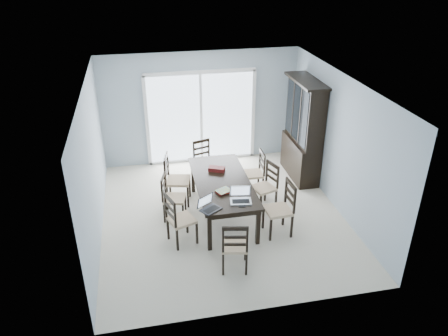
{
  "coord_description": "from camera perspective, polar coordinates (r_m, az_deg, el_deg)",
  "views": [
    {
      "loc": [
        -1.39,
        -6.92,
        4.65
      ],
      "look_at": [
        0.03,
        0.0,
        1.01
      ],
      "focal_mm": 35.0,
      "sensor_mm": 36.0,
      "label": 1
    }
  ],
  "objects": [
    {
      "name": "chair_right_far",
      "position": [
        8.97,
        4.33,
        0.01
      ],
      "size": [
        0.41,
        0.4,
        1.05
      ],
      "rotation": [
        0.0,
        0.0,
        1.55
      ],
      "color": "black",
      "rests_on": "floor"
    },
    {
      "name": "laptop_dark",
      "position": [
        7.19,
        -1.74,
        -5.11
      ],
      "size": [
        0.4,
        0.38,
        0.23
      ],
      "rotation": [
        0.0,
        0.0,
        0.6
      ],
      "color": "black",
      "rests_on": "dining_table"
    },
    {
      "name": "floor",
      "position": [
        8.45,
        -0.22,
        -6.14
      ],
      "size": [
        5.0,
        5.0,
        0.0
      ],
      "primitive_type": "plane",
      "color": "beige",
      "rests_on": "ground"
    },
    {
      "name": "hot_tub",
      "position": [
        11.26,
        -5.98,
        5.22
      ],
      "size": [
        2.1,
        1.97,
        0.91
      ],
      "rotation": [
        0.0,
        0.0,
        0.26
      ],
      "color": "maroon",
      "rests_on": "balcony"
    },
    {
      "name": "sliding_door",
      "position": [
        10.15,
        -3.02,
        6.64
      ],
      "size": [
        2.52,
        0.05,
        2.18
      ],
      "color": "silver",
      "rests_on": "floor"
    },
    {
      "name": "cell_phone",
      "position": [
        7.31,
        2.38,
        -5.0
      ],
      "size": [
        0.13,
        0.08,
        0.01
      ],
      "primitive_type": "cube",
      "rotation": [
        0.0,
        0.0,
        -0.23
      ],
      "color": "black",
      "rests_on": "dining_table"
    },
    {
      "name": "chair_end_near",
      "position": [
        6.81,
        1.43,
        -9.66
      ],
      "size": [
        0.47,
        0.48,
        1.07
      ],
      "rotation": [
        0.0,
        0.0,
        -0.2
      ],
      "color": "black",
      "rests_on": "floor"
    },
    {
      "name": "ceiling",
      "position": [
        7.35,
        -0.26,
        11.03
      ],
      "size": [
        5.0,
        5.0,
        0.0
      ],
      "primitive_type": "plane",
      "rotation": [
        3.14,
        0.0,
        0.0
      ],
      "color": "white",
      "rests_on": "back_wall"
    },
    {
      "name": "back_wall",
      "position": [
        10.09,
        -3.06,
        7.81
      ],
      "size": [
        4.5,
        0.02,
        2.6
      ],
      "primitive_type": "cube",
      "color": "#9AABB8",
      "rests_on": "floor"
    },
    {
      "name": "wall_left",
      "position": [
        7.74,
        -16.8,
        0.33
      ],
      "size": [
        0.02,
        5.0,
        2.6
      ],
      "primitive_type": "cube",
      "color": "#9AABB8",
      "rests_on": "floor"
    },
    {
      "name": "laptop_silver",
      "position": [
        7.4,
        2.21,
        -4.04
      ],
      "size": [
        0.39,
        0.3,
        0.25
      ],
      "rotation": [
        0.0,
        0.0,
        -0.16
      ],
      "color": "silver",
      "rests_on": "dining_table"
    },
    {
      "name": "chair_end_far",
      "position": [
        9.43,
        -2.69,
        1.5
      ],
      "size": [
        0.5,
        0.51,
        1.06
      ],
      "rotation": [
        0.0,
        0.0,
        3.44
      ],
      "color": "black",
      "rests_on": "floor"
    },
    {
      "name": "railing",
      "position": [
        12.21,
        -4.44,
        7.54
      ],
      "size": [
        4.5,
        0.06,
        1.1
      ],
      "primitive_type": "cube",
      "color": "#99999E",
      "rests_on": "balcony"
    },
    {
      "name": "chair_left_mid",
      "position": [
        8.16,
        -7.15,
        -3.2
      ],
      "size": [
        0.48,
        0.47,
        1.04
      ],
      "rotation": [
        0.0,
        0.0,
        -1.82
      ],
      "color": "black",
      "rests_on": "floor"
    },
    {
      "name": "wall_right",
      "position": [
        8.51,
        14.82,
        3.09
      ],
      "size": [
        0.02,
        5.0,
        2.6
      ],
      "primitive_type": "cube",
      "color": "#9AABB8",
      "rests_on": "floor"
    },
    {
      "name": "chair_right_near",
      "position": [
        7.73,
        7.81,
        -4.52
      ],
      "size": [
        0.47,
        0.46,
        1.16
      ],
      "rotation": [
        0.0,
        0.0,
        1.63
      ],
      "color": "black",
      "rests_on": "floor"
    },
    {
      "name": "game_box",
      "position": [
        8.4,
        -0.96,
        -0.14
      ],
      "size": [
        0.34,
        0.27,
        0.08
      ],
      "primitive_type": "cube",
      "rotation": [
        0.0,
        0.0,
        -0.42
      ],
      "color": "#4D0F0F",
      "rests_on": "dining_table"
    },
    {
      "name": "balcony",
      "position": [
        11.52,
        -3.67,
        3.09
      ],
      "size": [
        4.5,
        2.0,
        0.1
      ],
      "primitive_type": "cube",
      "color": "gray",
      "rests_on": "ground"
    },
    {
      "name": "chair_left_far",
      "position": [
        8.61,
        -6.71,
        -0.79
      ],
      "size": [
        0.55,
        0.54,
        1.19
      ],
      "rotation": [
        0.0,
        0.0,
        -1.79
      ],
      "color": "black",
      "rests_on": "floor"
    },
    {
      "name": "chair_left_near",
      "position": [
        7.44,
        -6.24,
        -6.11
      ],
      "size": [
        0.54,
        0.53,
        1.1
      ],
      "rotation": [
        0.0,
        0.0,
        -1.23
      ],
      "color": "black",
      "rests_on": "floor"
    },
    {
      "name": "chair_right_mid",
      "position": [
        8.48,
        5.71,
        -1.7
      ],
      "size": [
        0.52,
        0.51,
        1.07
      ],
      "rotation": [
        0.0,
        0.0,
        1.9
      ],
      "color": "black",
      "rests_on": "floor"
    },
    {
      "name": "dining_table",
      "position": [
        8.1,
        -0.23,
        -2.17
      ],
      "size": [
        1.0,
        2.2,
        0.75
      ],
      "color": "black",
      "rests_on": "floor"
    },
    {
      "name": "book_stack",
      "position": [
        7.69,
        -0.09,
        -3.05
      ],
      "size": [
        0.32,
        0.29,
        0.04
      ],
      "rotation": [
        0.0,
        0.0,
        0.34
      ],
      "color": "maroon",
      "rests_on": "dining_table"
    },
    {
      "name": "china_hutch",
      "position": [
        9.55,
        10.28,
        4.77
      ],
      "size": [
        0.5,
        1.38,
        2.2
      ],
      "color": "black",
      "rests_on": "floor"
    }
  ]
}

